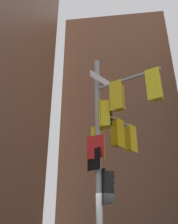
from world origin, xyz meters
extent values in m
cube|color=brown|center=(1.19, 27.95, 15.85)|extent=(15.40, 15.40, 31.70)
cylinder|color=#9EA0A3|center=(0.00, 0.00, 3.83)|extent=(0.21, 0.21, 7.66)
cylinder|color=#9EA0A3|center=(1.11, -0.56, 6.35)|extent=(2.28, 1.23, 0.11)
cylinder|color=#9EA0A3|center=(0.66, 0.91, 5.42)|extent=(1.41, 1.89, 0.11)
cube|color=gold|center=(0.69, -0.56, 5.75)|extent=(0.44, 0.24, 1.14)
cube|color=gold|center=(0.78, -0.39, 5.75)|extent=(0.46, 0.46, 1.00)
cylinder|color=red|center=(0.87, -0.22, 6.10)|extent=(0.21, 0.14, 0.20)
cube|color=black|center=(0.87, -0.21, 6.22)|extent=(0.23, 0.16, 0.02)
cylinder|color=#3C2C06|center=(0.87, -0.22, 5.75)|extent=(0.21, 0.14, 0.20)
cube|color=black|center=(0.87, -0.21, 5.87)|extent=(0.23, 0.16, 0.02)
cylinder|color=#06311C|center=(0.87, -0.22, 5.40)|extent=(0.21, 0.14, 0.20)
cube|color=black|center=(0.87, -0.21, 5.52)|extent=(0.23, 0.16, 0.02)
cube|color=yellow|center=(1.92, -1.19, 5.75)|extent=(0.44, 0.24, 1.14)
cube|color=yellow|center=(2.00, -1.02, 5.75)|extent=(0.46, 0.46, 1.00)
cylinder|color=#360605|center=(2.09, -0.84, 6.10)|extent=(0.21, 0.14, 0.20)
cube|color=black|center=(2.09, -0.83, 6.22)|extent=(0.23, 0.16, 0.02)
cylinder|color=yellow|center=(2.09, -0.84, 5.75)|extent=(0.21, 0.14, 0.20)
cube|color=black|center=(2.09, -0.83, 5.87)|extent=(0.23, 0.16, 0.02)
cylinder|color=#06311C|center=(2.09, -0.84, 5.40)|extent=(0.21, 0.14, 0.20)
cube|color=black|center=(2.09, -0.83, 5.52)|extent=(0.23, 0.16, 0.02)
cube|color=yellow|center=(0.81, 0.80, 4.82)|extent=(0.31, 0.41, 1.14)
cube|color=yellow|center=(0.66, 0.91, 4.82)|extent=(0.47, 0.47, 1.00)
cylinder|color=#360605|center=(0.50, 1.03, 5.17)|extent=(0.17, 0.20, 0.20)
cube|color=black|center=(0.49, 1.03, 5.29)|extent=(0.19, 0.22, 0.02)
cylinder|color=yellow|center=(0.50, 1.03, 4.82)|extent=(0.17, 0.20, 0.20)
cube|color=black|center=(0.49, 1.03, 4.94)|extent=(0.19, 0.22, 0.02)
cylinder|color=#06311C|center=(0.50, 1.03, 4.47)|extent=(0.17, 0.20, 0.20)
cube|color=black|center=(0.49, 1.03, 4.59)|extent=(0.19, 0.22, 0.02)
cube|color=yellow|center=(1.34, 1.53, 4.82)|extent=(0.31, 0.41, 1.14)
cube|color=yellow|center=(1.19, 1.64, 4.82)|extent=(0.47, 0.47, 1.00)
cylinder|color=#360605|center=(1.02, 1.76, 5.17)|extent=(0.17, 0.20, 0.20)
cube|color=black|center=(1.02, 1.76, 5.29)|extent=(0.19, 0.22, 0.02)
cylinder|color=#3C2C06|center=(1.02, 1.76, 4.82)|extent=(0.17, 0.20, 0.20)
cube|color=black|center=(1.02, 1.76, 4.94)|extent=(0.19, 0.22, 0.02)
cylinder|color=#19C672|center=(1.02, 1.76, 4.47)|extent=(0.17, 0.20, 0.20)
cube|color=black|center=(1.02, 1.76, 4.59)|extent=(0.19, 0.22, 0.02)
cube|color=yellow|center=(-0.02, 0.11, 4.25)|extent=(0.48, 0.11, 1.14)
cube|color=yellow|center=(-0.05, 0.30, 4.25)|extent=(0.39, 0.39, 1.00)
cylinder|color=#360605|center=(-0.09, 0.50, 4.60)|extent=(0.21, 0.09, 0.20)
cube|color=black|center=(-0.09, 0.50, 4.72)|extent=(0.23, 0.11, 0.02)
cylinder|color=yellow|center=(-0.09, 0.50, 4.25)|extent=(0.21, 0.09, 0.20)
cube|color=black|center=(-0.09, 0.50, 4.37)|extent=(0.23, 0.11, 0.02)
cylinder|color=#06311C|center=(-0.09, 0.50, 3.90)|extent=(0.21, 0.09, 0.20)
cube|color=black|center=(-0.09, 0.50, 4.02)|extent=(0.23, 0.11, 0.02)
cube|color=black|center=(0.10, 0.06, 2.72)|extent=(0.27, 0.43, 1.14)
cube|color=black|center=(0.26, 0.16, 2.72)|extent=(0.47, 0.47, 1.00)
cylinder|color=#360605|center=(0.43, 0.26, 3.07)|extent=(0.15, 0.20, 0.20)
cube|color=black|center=(0.44, 0.26, 3.19)|extent=(0.17, 0.23, 0.02)
cylinder|color=yellow|center=(0.43, 0.26, 2.72)|extent=(0.15, 0.20, 0.20)
cube|color=black|center=(0.44, 0.26, 2.84)|extent=(0.17, 0.23, 0.02)
cylinder|color=#06311C|center=(0.43, 0.26, 2.37)|extent=(0.15, 0.20, 0.20)
cube|color=black|center=(0.44, 0.26, 2.49)|extent=(0.17, 0.23, 0.02)
cube|color=yellow|center=(0.11, -0.01, 5.25)|extent=(0.09, 0.48, 1.14)
cube|color=yellow|center=(0.30, -0.04, 5.25)|extent=(0.38, 0.38, 1.00)
cylinder|color=red|center=(0.50, -0.06, 5.60)|extent=(0.08, 0.21, 0.20)
cube|color=black|center=(0.51, -0.06, 5.72)|extent=(0.10, 0.23, 0.02)
cylinder|color=#3C2C06|center=(0.50, -0.06, 5.25)|extent=(0.08, 0.21, 0.20)
cube|color=black|center=(0.51, -0.06, 5.37)|extent=(0.10, 0.23, 0.02)
cylinder|color=#06311C|center=(0.50, -0.06, 4.90)|extent=(0.08, 0.21, 0.20)
cube|color=black|center=(0.51, -0.06, 5.02)|extent=(0.10, 0.23, 0.02)
cube|color=white|center=(0.28, -0.21, 6.56)|extent=(0.93, 1.23, 0.28)
cube|color=#19479E|center=(0.28, -0.21, 6.56)|extent=(0.90, 1.20, 0.24)
cube|color=red|center=(-0.08, -0.21, 3.98)|extent=(0.60, 0.24, 0.80)
cube|color=white|center=(-0.08, -0.21, 3.98)|extent=(0.56, 0.23, 0.76)
cube|color=black|center=(-0.14, -0.17, 3.57)|extent=(0.47, 0.40, 0.72)
cube|color=white|center=(-0.14, -0.17, 3.57)|extent=(0.43, 0.37, 0.68)
camera|label=1|loc=(0.64, -8.03, 1.60)|focal=38.58mm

